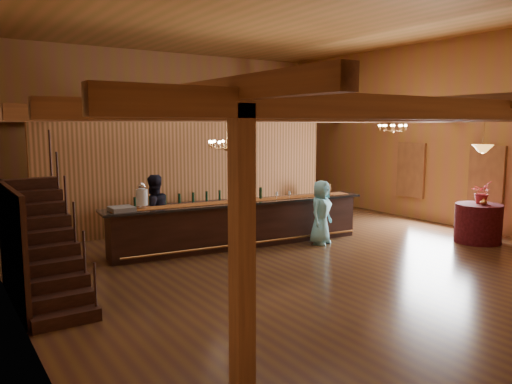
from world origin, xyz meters
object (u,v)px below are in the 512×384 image
chandelier_right (393,127)px  raffle_drum (325,189)px  guest (321,212)px  beverage_dispenser (142,196)px  bartender (239,211)px  tasting_bar (241,224)px  chandelier_left (226,144)px  staff_second (153,213)px  backbar_shelf (180,218)px  round_table (478,223)px  floor_plant (315,200)px  pendant_lamp (483,149)px

chandelier_right → raffle_drum: bearing=179.0°
guest → chandelier_right: bearing=-13.2°
beverage_dispenser → bartender: beverage_dispenser is taller
chandelier_right → tasting_bar: bearing=176.0°
tasting_bar → chandelier_left: size_ratio=8.49×
raffle_drum → chandelier_left: (-3.08, -0.08, 1.26)m
chandelier_right → staff_second: (-6.92, 1.17, -2.00)m
beverage_dispenser → bartender: 2.95m
tasting_bar → backbar_shelf: 2.32m
raffle_drum → staff_second: 4.57m
guest → round_table: bearing=-54.2°
backbar_shelf → floor_plant: 4.66m
beverage_dispenser → chandelier_right: bearing=-5.1°
beverage_dispenser → raffle_drum: size_ratio=1.76×
raffle_drum → floor_plant: bearing=55.0°
pendant_lamp → floor_plant: size_ratio=0.80×
floor_plant → chandelier_left: bearing=-153.4°
pendant_lamp → guest: pendant_lamp is taller
round_table → staff_second: bearing=152.2°
staff_second → pendant_lamp: bearing=143.1°
pendant_lamp → staff_second: pendant_lamp is taller
guest → floor_plant: size_ratio=1.45×
tasting_bar → pendant_lamp: pendant_lamp is taller
pendant_lamp → bartender: (-4.88, 3.77, -1.67)m
round_table → bartender: bartender is taller
tasting_bar → backbar_shelf: (-0.61, 2.24, -0.16)m
round_table → pendant_lamp: bearing=180.0°
raffle_drum → pendant_lamp: bearing=-43.6°
bartender → guest: size_ratio=0.91×
bartender → tasting_bar: bearing=68.0°
raffle_drum → pendant_lamp: size_ratio=0.38×
beverage_dispenser → floor_plant: 6.71m
round_table → bartender: bearing=142.3°
round_table → chandelier_right: bearing=97.0°
backbar_shelf → floor_plant: (4.65, -0.29, 0.14)m
staff_second → bartender: bearing=169.9°
beverage_dispenser → pendant_lamp: 8.44m
raffle_drum → round_table: size_ratio=0.30×
tasting_bar → staff_second: 2.13m
chandelier_left → pendant_lamp: size_ratio=0.89×
backbar_shelf → guest: 3.99m
beverage_dispenser → raffle_drum: bearing=-7.2°
round_table → bartender: (-4.88, 3.77, 0.24)m
bartender → round_table: bearing=148.8°
guest → bartender: bearing=106.2°
beverage_dispenser → pendant_lamp: pendant_lamp is taller
tasting_bar → beverage_dispenser: 2.57m
chandelier_left → guest: 3.04m
staff_second → floor_plant: size_ratio=1.63×
bartender → guest: bearing=136.1°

